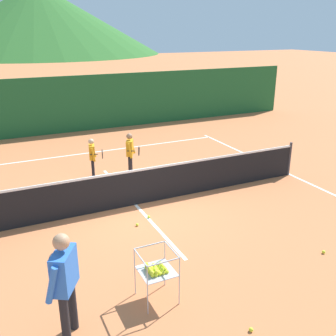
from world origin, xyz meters
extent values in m
plane|color=#C67042|center=(0.00, 0.00, 0.00)|extent=(120.00, 120.00, 0.00)
cube|color=white|center=(0.00, 4.90, 0.00)|extent=(10.35, 0.08, 0.01)
cube|color=white|center=(5.18, 0.00, 0.00)|extent=(0.08, 10.47, 0.01)
cube|color=white|center=(0.00, 0.00, 0.00)|extent=(0.08, 5.64, 0.01)
cylinder|color=#333338|center=(5.10, 0.00, 0.53)|extent=(0.08, 0.08, 1.05)
cube|color=black|center=(0.00, 0.00, 0.46)|extent=(10.12, 0.02, 0.92)
cube|color=white|center=(0.00, 0.00, 0.95)|extent=(10.12, 0.03, 0.06)
cylinder|color=black|center=(-2.57, -3.97, 0.42)|extent=(0.13, 0.13, 0.85)
cylinder|color=black|center=(-2.40, -3.69, 0.42)|extent=(0.13, 0.13, 0.85)
cube|color=blue|center=(-2.48, -3.83, 1.15)|extent=(0.46, 0.56, 0.60)
sphere|color=tan|center=(-2.48, -3.83, 1.60)|extent=(0.23, 0.23, 0.23)
cylinder|color=blue|center=(-2.69, -4.05, 1.11)|extent=(0.24, 0.20, 0.58)
cylinder|color=blue|center=(-2.37, -3.56, 1.11)|extent=(0.20, 0.17, 0.59)
torus|color=#262628|center=(-2.59, -3.43, 1.05)|extent=(0.17, 0.26, 0.29)
cylinder|color=black|center=(-2.38, -3.56, 1.05)|extent=(0.20, 0.14, 0.03)
cylinder|color=black|center=(-0.44, 2.51, 0.30)|extent=(0.09, 0.09, 0.61)
cylinder|color=black|center=(-0.49, 2.28, 0.30)|extent=(0.09, 0.09, 0.61)
cube|color=orange|center=(-0.47, 2.39, 0.82)|extent=(0.25, 0.39, 0.43)
sphere|color=#DBAD84|center=(-0.47, 2.39, 1.15)|extent=(0.17, 0.17, 0.17)
cylinder|color=orange|center=(-0.37, 2.58, 0.80)|extent=(0.18, 0.10, 0.42)
cylinder|color=orange|center=(-0.49, 2.18, 0.79)|extent=(0.14, 0.09, 0.42)
torus|color=#262628|center=(-0.22, 2.12, 0.80)|extent=(0.09, 0.29, 0.29)
cylinder|color=black|center=(-0.46, 2.18, 0.80)|extent=(0.22, 0.08, 0.03)
cylinder|color=black|center=(0.69, 2.19, 0.33)|extent=(0.10, 0.10, 0.67)
cylinder|color=black|center=(0.58, 1.97, 0.33)|extent=(0.10, 0.10, 0.67)
cube|color=orange|center=(0.63, 2.08, 0.90)|extent=(0.34, 0.44, 0.47)
sphere|color=#996B4C|center=(0.63, 2.08, 1.26)|extent=(0.18, 0.18, 0.18)
cylinder|color=orange|center=(0.79, 2.26, 0.87)|extent=(0.19, 0.14, 0.46)
cylinder|color=orange|center=(0.56, 1.86, 0.87)|extent=(0.16, 0.13, 0.46)
torus|color=#262628|center=(0.80, 1.74, 0.86)|extent=(0.15, 0.27, 0.29)
cylinder|color=black|center=(0.58, 1.85, 0.86)|extent=(0.21, 0.12, 0.03)
cylinder|color=#B7B7BC|center=(-1.27, -3.34, 0.45)|extent=(0.02, 0.02, 0.89)
cylinder|color=#B7B7BC|center=(-0.71, -3.34, 0.45)|extent=(0.02, 0.02, 0.89)
cylinder|color=#B7B7BC|center=(-1.27, -3.90, 0.45)|extent=(0.02, 0.02, 0.89)
cylinder|color=#B7B7BC|center=(-0.71, -3.90, 0.45)|extent=(0.02, 0.02, 0.89)
cube|color=#B7B7BC|center=(-0.99, -3.62, 0.55)|extent=(0.56, 0.56, 0.01)
cube|color=#B7B7BC|center=(-0.99, -3.34, 0.89)|extent=(0.56, 0.02, 0.02)
cube|color=#B7B7BC|center=(-0.99, -3.90, 0.89)|extent=(0.56, 0.02, 0.02)
cube|color=#B7B7BC|center=(-1.27, -3.62, 0.89)|extent=(0.02, 0.56, 0.02)
cube|color=#B7B7BC|center=(-0.71, -3.62, 0.89)|extent=(0.02, 0.56, 0.02)
sphere|color=yellow|center=(-1.12, -3.75, 0.59)|extent=(0.07, 0.07, 0.07)
sphere|color=yellow|center=(-1.12, -3.69, 0.59)|extent=(0.07, 0.07, 0.07)
sphere|color=yellow|center=(-1.12, -3.63, 0.58)|extent=(0.07, 0.07, 0.07)
sphere|color=yellow|center=(-1.12, -3.56, 0.59)|extent=(0.07, 0.07, 0.07)
sphere|color=yellow|center=(-1.12, -3.49, 0.59)|extent=(0.07, 0.07, 0.07)
sphere|color=yellow|center=(-1.06, -3.76, 0.59)|extent=(0.07, 0.07, 0.07)
sphere|color=yellow|center=(-1.06, -3.69, 0.58)|extent=(0.07, 0.07, 0.07)
sphere|color=yellow|center=(-1.06, -3.63, 0.58)|extent=(0.07, 0.07, 0.07)
sphere|color=yellow|center=(-1.05, -3.56, 0.59)|extent=(0.07, 0.07, 0.07)
sphere|color=yellow|center=(-1.06, -3.49, 0.58)|extent=(0.07, 0.07, 0.07)
sphere|color=yellow|center=(-0.99, -3.75, 0.58)|extent=(0.07, 0.07, 0.07)
sphere|color=yellow|center=(-0.99, -3.69, 0.58)|extent=(0.07, 0.07, 0.07)
sphere|color=yellow|center=(-0.99, -3.62, 0.58)|extent=(0.07, 0.07, 0.07)
sphere|color=yellow|center=(-0.99, -3.56, 0.58)|extent=(0.07, 0.07, 0.07)
sphere|color=yellow|center=(-0.99, -3.49, 0.59)|extent=(0.07, 0.07, 0.07)
sphere|color=yellow|center=(-0.93, -3.76, 0.59)|extent=(0.07, 0.07, 0.07)
sphere|color=yellow|center=(-0.92, -3.68, 0.59)|extent=(0.07, 0.07, 0.07)
sphere|color=yellow|center=(-0.93, -3.63, 0.59)|extent=(0.07, 0.07, 0.07)
sphere|color=yellow|center=(-0.93, -3.56, 0.58)|extent=(0.07, 0.07, 0.07)
sphere|color=yellow|center=(-0.92, -3.50, 0.58)|extent=(0.07, 0.07, 0.07)
sphere|color=yellow|center=(-0.86, -3.75, 0.58)|extent=(0.07, 0.07, 0.07)
sphere|color=yellow|center=(-0.86, -3.68, 0.59)|extent=(0.07, 0.07, 0.07)
sphere|color=yellow|center=(-0.86, -3.62, 0.58)|extent=(0.07, 0.07, 0.07)
sphere|color=yellow|center=(-0.87, -3.56, 0.58)|extent=(0.07, 0.07, 0.07)
sphere|color=yellow|center=(-0.86, -3.50, 0.59)|extent=(0.07, 0.07, 0.07)
sphere|color=yellow|center=(-1.12, -3.75, 0.64)|extent=(0.07, 0.07, 0.07)
sphere|color=yellow|center=(-1.12, -3.68, 0.64)|extent=(0.07, 0.07, 0.07)
sphere|color=yellow|center=(-1.12, -3.62, 0.64)|extent=(0.07, 0.07, 0.07)
sphere|color=yellow|center=(-1.12, -3.55, 0.64)|extent=(0.07, 0.07, 0.07)
sphere|color=yellow|center=(-1.12, -3.49, 0.64)|extent=(0.07, 0.07, 0.07)
sphere|color=yellow|center=(-1.05, -3.75, 0.64)|extent=(0.07, 0.07, 0.07)
sphere|color=yellow|center=(-1.05, -3.69, 0.64)|extent=(0.07, 0.07, 0.07)
sphere|color=yellow|center=(-0.01, -4.92, 0.03)|extent=(0.07, 0.07, 0.07)
sphere|color=yellow|center=(0.02, -0.84, 0.03)|extent=(0.07, 0.07, 0.07)
sphere|color=yellow|center=(2.64, -3.80, 0.03)|extent=(0.07, 0.07, 0.07)
sphere|color=yellow|center=(-0.37, -1.09, 0.03)|extent=(0.07, 0.07, 0.07)
cube|color=#1E5B2D|center=(0.00, 8.25, 1.22)|extent=(22.77, 0.08, 2.44)
cone|color=#2D6628|center=(7.41, 67.54, 5.97)|extent=(42.86, 42.86, 11.95)
camera|label=1|loc=(-3.12, -8.55, 4.31)|focal=41.07mm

